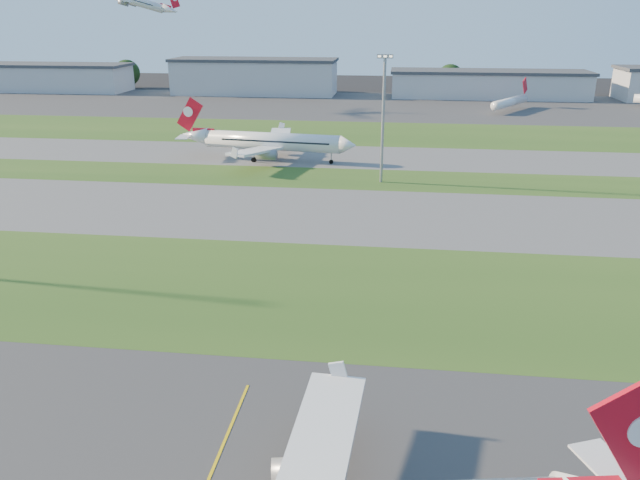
# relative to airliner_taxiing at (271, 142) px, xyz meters

# --- Properties ---
(grass_strip_a) EXTENTS (300.00, 34.00, 0.01)m
(grass_strip_a) POSITION_rel_airliner_taxiing_xyz_m (11.80, -73.45, -4.50)
(grass_strip_a) COLOR #264918
(grass_strip_a) RESTS_ON ground
(taxiway_a) EXTENTS (300.00, 32.00, 0.01)m
(taxiway_a) POSITION_rel_airliner_taxiing_xyz_m (11.80, -40.45, -4.50)
(taxiway_a) COLOR #515154
(taxiway_a) RESTS_ON ground
(grass_strip_b) EXTENTS (300.00, 18.00, 0.01)m
(grass_strip_b) POSITION_rel_airliner_taxiing_xyz_m (11.80, -15.45, -4.50)
(grass_strip_b) COLOR #264918
(grass_strip_b) RESTS_ON ground
(taxiway_b) EXTENTS (300.00, 26.00, 0.01)m
(taxiway_b) POSITION_rel_airliner_taxiing_xyz_m (11.80, 6.55, -4.50)
(taxiway_b) COLOR #515154
(taxiway_b) RESTS_ON ground
(grass_strip_c) EXTENTS (300.00, 40.00, 0.01)m
(grass_strip_c) POSITION_rel_airliner_taxiing_xyz_m (11.80, 39.55, -4.50)
(grass_strip_c) COLOR #264918
(grass_strip_c) RESTS_ON ground
(apron_far) EXTENTS (400.00, 80.00, 0.01)m
(apron_far) POSITION_rel_airliner_taxiing_xyz_m (11.80, 99.55, -4.50)
(apron_far) COLOR #333335
(apron_far) RESTS_ON ground
(airliner_taxiing) EXTENTS (41.07, 34.66, 12.84)m
(airliner_taxiing) POSITION_rel_airliner_taxiing_xyz_m (0.00, 0.00, 0.00)
(airliner_taxiing) COLOR white
(airliner_taxiing) RESTS_ON ground
(airliner_departing) EXTENTS (30.59, 25.84, 9.55)m
(airliner_departing) POSITION_rel_airliner_taxiing_xyz_m (-67.90, 85.16, 33.56)
(airliner_departing) COLOR white
(mini_jet_near) EXTENTS (16.44, 25.28, 9.48)m
(mini_jet_near) POSITION_rel_airliner_taxiing_xyz_m (69.75, 90.72, -1.23)
(mini_jet_near) COLOR white
(mini_jet_near) RESTS_ON ground
(light_mast_centre) EXTENTS (3.20, 0.70, 25.80)m
(light_mast_centre) POSITION_rel_airliner_taxiing_xyz_m (26.80, -17.45, 10.31)
(light_mast_centre) COLOR gray
(light_mast_centre) RESTS_ON ground
(hangar_far_west) EXTENTS (91.80, 23.00, 12.20)m
(hangar_far_west) POSITION_rel_airliner_taxiing_xyz_m (-138.20, 129.55, 1.63)
(hangar_far_west) COLOR #9C9EA4
(hangar_far_west) RESTS_ON ground
(hangar_west) EXTENTS (71.40, 23.00, 15.20)m
(hangar_west) POSITION_rel_airliner_taxiing_xyz_m (-33.20, 129.55, 3.13)
(hangar_west) COLOR #9C9EA4
(hangar_west) RESTS_ON ground
(hangar_east) EXTENTS (81.60, 23.00, 11.20)m
(hangar_east) POSITION_rel_airliner_taxiing_xyz_m (66.80, 129.55, 1.13)
(hangar_east) COLOR #9C9EA4
(hangar_east) RESTS_ON ground
(tree_west) EXTENTS (12.10, 12.10, 13.20)m
(tree_west) POSITION_rel_airliner_taxiing_xyz_m (-98.20, 144.55, 2.63)
(tree_west) COLOR black
(tree_west) RESTS_ON ground
(tree_mid_west) EXTENTS (9.90, 9.90, 10.80)m
(tree_mid_west) POSITION_rel_airliner_taxiing_xyz_m (-8.20, 140.55, 1.33)
(tree_mid_west) COLOR black
(tree_mid_west) RESTS_ON ground
(tree_mid_east) EXTENTS (11.55, 11.55, 12.60)m
(tree_mid_east) POSITION_rel_airliner_taxiing_xyz_m (51.80, 143.55, 2.30)
(tree_mid_east) COLOR black
(tree_mid_east) RESTS_ON ground
(tree_east) EXTENTS (10.45, 10.45, 11.40)m
(tree_east) POSITION_rel_airliner_taxiing_xyz_m (126.80, 141.55, 1.65)
(tree_east) COLOR black
(tree_east) RESTS_ON ground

